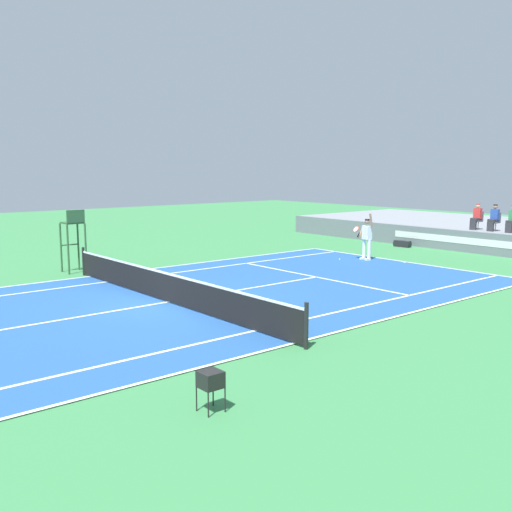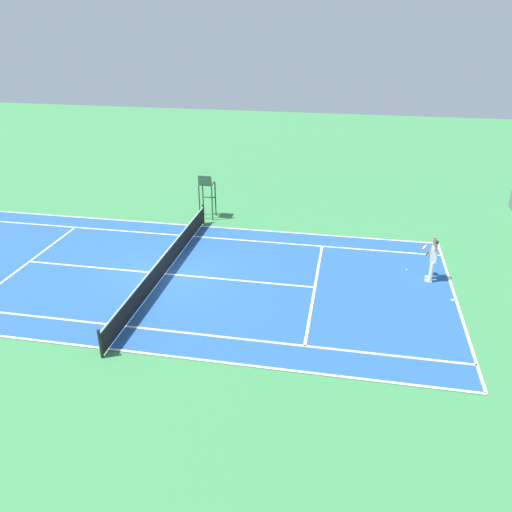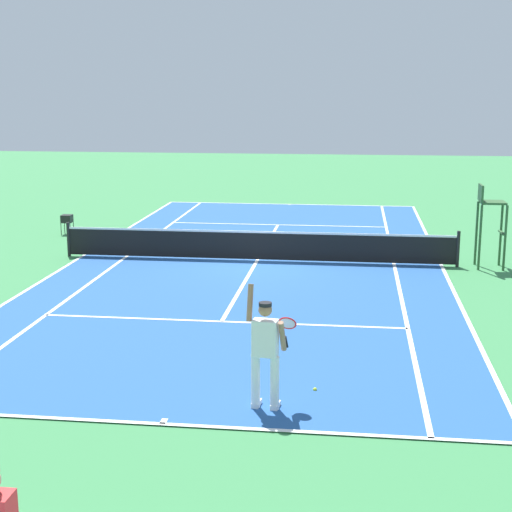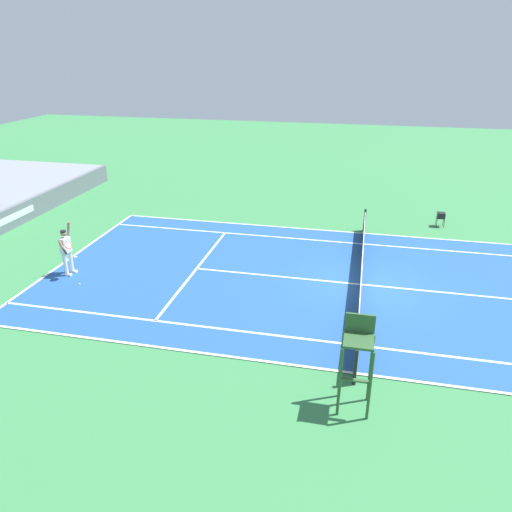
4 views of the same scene
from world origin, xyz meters
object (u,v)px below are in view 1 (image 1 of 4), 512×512
at_px(spectator_seated_0, 477,217).
at_px(ball_hopper, 211,379).
at_px(spectator_seated_2, 512,219).
at_px(tennis_ball, 340,259).
at_px(umpire_chair, 73,233).
at_px(spectator_seated_1, 494,218).
at_px(equipment_bag, 402,244).
at_px(tennis_player, 366,238).

xyz_separation_m(spectator_seated_0, ball_hopper, (7.49, -21.25, -1.07)).
bearing_deg(ball_hopper, spectator_seated_2, 105.00).
bearing_deg(tennis_ball, umpire_chair, -113.76).
bearing_deg(tennis_ball, spectator_seated_0, 73.82).
bearing_deg(spectator_seated_1, equipment_bag, -156.41).
distance_m(equipment_bag, ball_hopper, 22.19).
relative_size(spectator_seated_1, ball_hopper, 1.81).
xyz_separation_m(spectator_seated_0, spectator_seated_1, (0.89, 0.00, 0.00)).
bearing_deg(tennis_player, equipment_bag, 108.73).
bearing_deg(tennis_player, ball_hopper, -58.81).
bearing_deg(spectator_seated_2, tennis_player, -115.87).
bearing_deg(spectator_seated_2, umpire_chair, -115.58).
bearing_deg(umpire_chair, spectator_seated_1, 66.85).
bearing_deg(spectator_seated_0, umpire_chair, -110.65).
xyz_separation_m(tennis_player, ball_hopper, (8.88, -14.68, -0.42)).
bearing_deg(spectator_seated_0, equipment_bag, -150.53).
bearing_deg(tennis_player, spectator_seated_0, 78.03).
bearing_deg(spectator_seated_2, equipment_bag, -160.44).
bearing_deg(spectator_seated_1, tennis_ball, -112.31).
relative_size(umpire_chair, ball_hopper, 3.49).
relative_size(equipment_bag, ball_hopper, 1.32).
bearing_deg(tennis_ball, ball_hopper, -55.08).
bearing_deg(ball_hopper, spectator_seated_0, 109.42).
relative_size(spectator_seated_0, spectator_seated_1, 1.00).
bearing_deg(tennis_player, spectator_seated_2, 64.13).
bearing_deg(tennis_ball, equipment_bag, 98.79).
bearing_deg(ball_hopper, tennis_player, 121.19).
xyz_separation_m(spectator_seated_0, equipment_bag, (-3.04, -1.72, -1.48)).
relative_size(spectator_seated_2, ball_hopper, 1.81).
relative_size(tennis_player, ball_hopper, 2.98).
xyz_separation_m(spectator_seated_1, umpire_chair, (-7.54, -17.63, -0.08)).
distance_m(tennis_player, tennis_ball, 1.50).
distance_m(spectator_seated_2, tennis_player, 7.33).
relative_size(spectator_seated_1, tennis_player, 0.61).
bearing_deg(spectator_seated_0, ball_hopper, -70.58).
height_order(spectator_seated_1, umpire_chair, umpire_chair).
bearing_deg(spectator_seated_2, spectator_seated_0, 180.00).
distance_m(umpire_chair, equipment_bag, 16.37).
xyz_separation_m(tennis_ball, ball_hopper, (9.65, -13.82, 0.54)).
bearing_deg(umpire_chair, equipment_bag, 77.24).
bearing_deg(umpire_chair, spectator_seated_2, 64.42).
height_order(tennis_ball, equipment_bag, equipment_bag).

